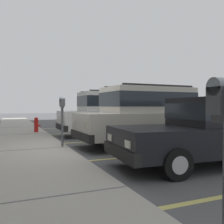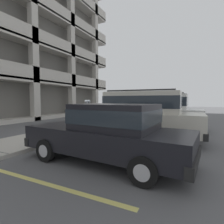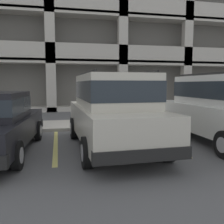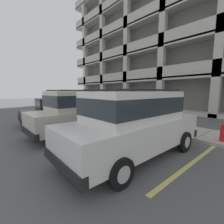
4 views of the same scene
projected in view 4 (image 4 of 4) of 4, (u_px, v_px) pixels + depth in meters
The scene contains 10 objects.
ground_plane at pixel (121, 126), 8.78m from camera, with size 80.00×80.00×0.10m.
sidewalk at pixel (135, 121), 9.61m from camera, with size 40.00×2.20×0.12m.
parking_stall_lines at pixel (122, 136), 6.71m from camera, with size 12.54×4.80×0.01m.
silver_suv at pixel (82, 110), 7.04m from camera, with size 2.12×4.83×2.03m.
red_sedan at pixel (59, 110), 9.32m from camera, with size 2.07×4.60×1.54m.
dark_hatchback at pixel (134, 121), 4.55m from camera, with size 2.04×4.79×2.03m.
parking_meter_near at pixel (127, 104), 8.70m from camera, with size 0.35×0.12×1.52m.
parking_meter_far at pixel (77, 100), 13.36m from camera, with size 0.35×0.12×1.46m.
parking_garage at pixel (187, 42), 17.04m from camera, with size 32.00×10.00×16.25m.
fire_hydrant at pixel (223, 132), 5.54m from camera, with size 0.30×0.30×0.70m.
Camera 4 is at (6.17, -5.99, 1.99)m, focal length 24.00 mm.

